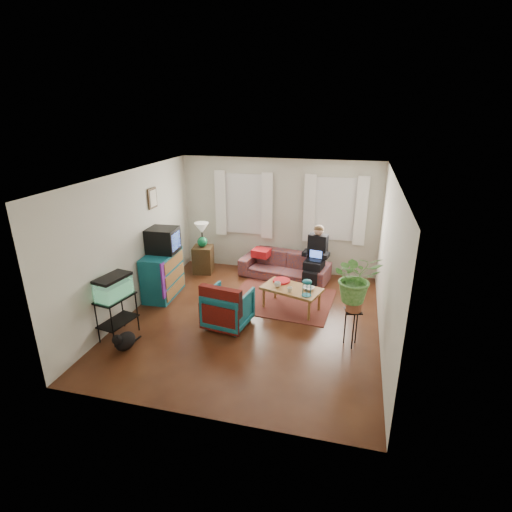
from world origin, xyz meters
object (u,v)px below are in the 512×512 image
(dresser, at_px, (163,275))
(plant_stand, at_px, (351,328))
(aquarium_stand, at_px, (118,317))
(side_table, at_px, (203,259))
(coffee_table, at_px, (291,299))
(sofa, at_px, (285,262))
(armchair, at_px, (228,306))

(dresser, distance_m, plant_stand, 3.89)
(aquarium_stand, relative_size, plant_stand, 1.15)
(side_table, bearing_deg, aquarium_stand, -96.69)
(side_table, height_order, coffee_table, side_table)
(sofa, distance_m, plant_stand, 2.88)
(armchair, distance_m, coffee_table, 1.31)
(plant_stand, bearing_deg, coffee_table, 139.29)
(aquarium_stand, bearing_deg, armchair, 36.98)
(coffee_table, bearing_deg, sofa, 123.09)
(side_table, relative_size, aquarium_stand, 0.86)
(coffee_table, bearing_deg, plant_stand, -22.91)
(side_table, xyz_separation_m, aquarium_stand, (-0.35, -2.98, 0.05))
(armchair, relative_size, plant_stand, 1.18)
(side_table, height_order, aquarium_stand, aquarium_stand)
(side_table, distance_m, armchair, 2.54)
(aquarium_stand, height_order, armchair, armchair)
(sofa, bearing_deg, coffee_table, -64.48)
(armchair, bearing_deg, side_table, -50.16)
(side_table, height_order, plant_stand, plant_stand)
(sofa, bearing_deg, armchair, -93.88)
(coffee_table, height_order, plant_stand, plant_stand)
(plant_stand, bearing_deg, sofa, 122.24)
(sofa, xyz_separation_m, plant_stand, (1.53, -2.43, -0.07))
(side_table, xyz_separation_m, armchair, (1.31, -2.17, 0.06))
(aquarium_stand, bearing_deg, plant_stand, 21.31)
(sofa, xyz_separation_m, side_table, (-1.89, -0.14, -0.07))
(dresser, relative_size, armchair, 1.37)
(armchair, height_order, plant_stand, armchair)
(armchair, height_order, coffee_table, armchair)
(sofa, height_order, plant_stand, sofa)
(sofa, relative_size, plant_stand, 3.12)
(sofa, xyz_separation_m, coffee_table, (0.40, -1.46, -0.16))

